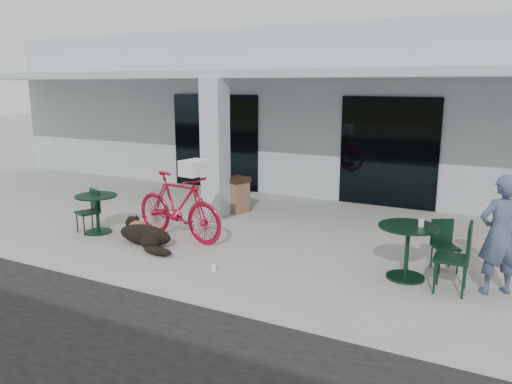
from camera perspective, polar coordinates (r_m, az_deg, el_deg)
The scene contains 18 objects.
ground at distance 9.08m, azimuth -4.26°, elevation -7.02°, with size 80.00×80.00×0.00m, color #A7A69E.
building at distance 16.42m, azimuth 11.68°, elevation 9.40°, with size 22.00×7.00×4.50m, color silver.
storefront_glass_left at distance 14.59m, azimuth -4.70°, elevation 5.74°, with size 2.80×0.06×2.70m, color black.
storefront_glass_right at distance 12.65m, azimuth 14.87°, elevation 4.38°, with size 2.40×0.06×2.70m, color black.
column at distance 11.41m, azimuth -4.69°, elevation 4.99°, with size 0.50×0.50×3.12m, color silver.
overhang at distance 11.78m, azimuth 5.02°, elevation 13.26°, with size 22.00×2.80×0.18m, color silver.
bicycle at distance 9.85m, azimuth -8.88°, elevation -1.62°, with size 0.62×2.19×1.31m, color #AF0E2A.
laundry_basket at distance 9.38m, azimuth -7.08°, elevation 2.76°, with size 0.49×0.37×0.29m, color white.
dog at distance 9.68m, azimuth -12.57°, elevation -4.67°, with size 1.34×0.45×0.45m, color black, non-canonical shape.
cup_near_dog at distance 8.28m, azimuth -4.84°, elevation -8.60°, with size 0.08×0.08×0.10m, color white.
cafe_table_near at distance 10.69m, azimuth -17.70°, elevation -2.41°, with size 0.84×0.84×0.79m, color #11321F, non-canonical shape.
cafe_chair_near at distance 10.73m, azimuth -18.71°, elevation -2.15°, with size 0.40×0.44×0.89m, color #11321F, non-canonical shape.
cafe_table_far at distance 8.16m, azimuth 16.86°, elevation -6.59°, with size 0.92×0.92×0.86m, color #11321F, non-canonical shape.
cafe_chair_far_a at distance 8.69m, azimuth 20.84°, elevation -5.83°, with size 0.37×0.41×0.83m, color #11321F, non-canonical shape.
cafe_chair_far_b at distance 7.83m, azimuth 21.45°, elevation -6.97°, with size 0.48×0.52×1.06m, color #11321F, non-canonical shape.
person at distance 7.94m, azimuth 26.09°, elevation -4.43°, with size 0.64×0.42×1.77m, color #445372.
cup_on_table at distance 8.02m, azimuth 18.36°, elevation -3.37°, with size 0.08×0.08×0.12m, color white.
trash_receptacle at distance 11.84m, azimuth -2.19°, elevation -0.30°, with size 0.50×0.50×0.84m, color brown, non-canonical shape.
Camera 1 is at (4.57, -7.26, 2.99)m, focal length 35.00 mm.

